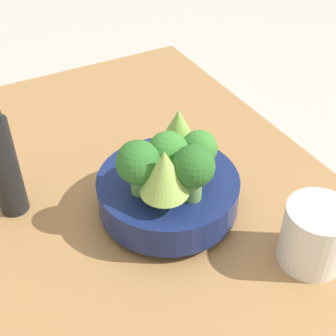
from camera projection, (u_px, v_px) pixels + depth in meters
ground_plane at (151, 220)px, 0.75m from camera, size 6.00×6.00×0.00m
table at (151, 211)px, 0.74m from camera, size 0.95×0.60×0.04m
bowl at (168, 193)px, 0.69m from camera, size 0.21×0.21×0.06m
broccoli_floret_right at (193, 169)px, 0.61m from camera, size 0.06×0.06×0.08m
romanesco_piece_near at (165, 173)px, 0.59m from camera, size 0.07×0.07×0.09m
broccoli_floret_center at (168, 153)px, 0.64m from camera, size 0.06×0.06×0.08m
broccoli_floret_back at (199, 151)px, 0.66m from camera, size 0.05×0.05×0.07m
broccoli_floret_front at (138, 164)px, 0.62m from camera, size 0.06×0.06×0.08m
romanesco_piece_far at (178, 128)px, 0.67m from camera, size 0.05×0.05×0.08m
cup at (315, 235)px, 0.61m from camera, size 0.09×0.09×0.09m
pepper_mill at (3, 163)px, 0.66m from camera, size 0.04×0.04×0.18m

